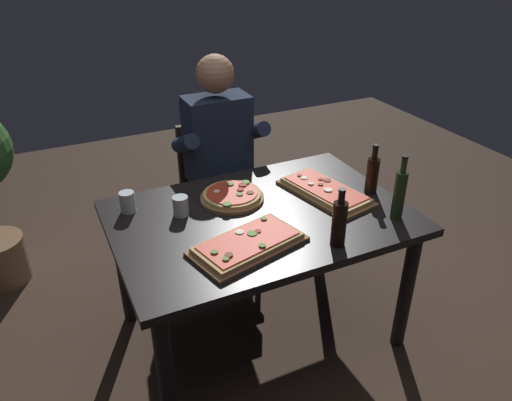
{
  "coord_description": "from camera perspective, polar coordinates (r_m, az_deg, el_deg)",
  "views": [
    {
      "loc": [
        -0.89,
        -1.8,
        1.93
      ],
      "look_at": [
        0.0,
        0.05,
        0.79
      ],
      "focal_mm": 34.27,
      "sensor_mm": 36.0,
      "label": 1
    }
  ],
  "objects": [
    {
      "name": "tumbler_far_side",
      "position": [
        2.34,
        -8.78,
        -0.76
      ],
      "size": [
        0.07,
        0.07,
        0.1
      ],
      "color": "silver",
      "rests_on": "dining_table"
    },
    {
      "name": "wine_bottle_dark",
      "position": [
        2.34,
        16.4,
        0.82
      ],
      "size": [
        0.06,
        0.06,
        0.32
      ],
      "color": "#233819",
      "rests_on": "dining_table"
    },
    {
      "name": "pizza_rectangular_front",
      "position": [
        2.09,
        -0.93,
        -5.08
      ],
      "size": [
        0.54,
        0.37,
        0.05
      ],
      "color": "brown",
      "rests_on": "dining_table"
    },
    {
      "name": "vinegar_bottle_green",
      "position": [
        2.56,
        13.43,
        3.04
      ],
      "size": [
        0.06,
        0.06,
        0.26
      ],
      "color": "black",
      "rests_on": "dining_table"
    },
    {
      "name": "seated_diner",
      "position": [
        2.97,
        -4.11,
        5.38
      ],
      "size": [
        0.53,
        0.41,
        1.33
      ],
      "color": "#23232D",
      "rests_on": "ground_plane"
    },
    {
      "name": "pizza_rectangular_left",
      "position": [
        2.53,
        8.07,
        1.09
      ],
      "size": [
        0.34,
        0.54,
        0.05
      ],
      "color": "olive",
      "rests_on": "dining_table"
    },
    {
      "name": "tumbler_near_camera",
      "position": [
        2.42,
        -14.76,
        -0.31
      ],
      "size": [
        0.07,
        0.07,
        0.1
      ],
      "color": "silver",
      "rests_on": "dining_table"
    },
    {
      "name": "pizza_round_far",
      "position": [
        2.46,
        -2.79,
        0.56
      ],
      "size": [
        0.32,
        0.32,
        0.05
      ],
      "color": "olive",
      "rests_on": "dining_table"
    },
    {
      "name": "diner_chair",
      "position": [
        3.18,
        -4.76,
        1.94
      ],
      "size": [
        0.44,
        0.44,
        0.87
      ],
      "color": "black",
      "rests_on": "ground_plane"
    },
    {
      "name": "dining_table",
      "position": [
        2.39,
        0.52,
        -3.57
      ],
      "size": [
        1.4,
        0.96,
        0.74
      ],
      "color": "black",
      "rests_on": "ground_plane"
    },
    {
      "name": "ground_plane",
      "position": [
        2.79,
        0.46,
        -14.8
      ],
      "size": [
        6.4,
        6.4,
        0.0
      ],
      "primitive_type": "plane",
      "color": "#38281E"
    },
    {
      "name": "oil_bottle_amber",
      "position": [
        2.09,
        9.68,
        -2.53
      ],
      "size": [
        0.06,
        0.06,
        0.27
      ],
      "color": "black",
      "rests_on": "dining_table"
    }
  ]
}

